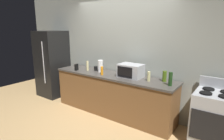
{
  "coord_description": "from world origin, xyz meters",
  "views": [
    {
      "loc": [
        2.27,
        -2.77,
        1.92
      ],
      "look_at": [
        0.0,
        0.4,
        1.0
      ],
      "focal_mm": 29.84,
      "sensor_mm": 36.0,
      "label": 1
    }
  ],
  "objects_px": {
    "microwave": "(131,71)",
    "cordless_phone": "(76,67)",
    "bottle_olive_oil": "(164,76)",
    "bottle_vinegar": "(149,76)",
    "mug_black": "(96,68)",
    "refrigerator": "(52,64)",
    "bottle_hand_soap": "(88,66)",
    "bottle_dish_soap": "(102,71)",
    "paper_towel_roll": "(100,66)",
    "bottle_wine": "(170,79)",
    "stove_range": "(213,119)"
  },
  "relations": [
    {
      "from": "cordless_phone",
      "to": "bottle_vinegar",
      "type": "xyz_separation_m",
      "value": [
        1.78,
        0.17,
        0.02
      ]
    },
    {
      "from": "cordless_phone",
      "to": "bottle_wine",
      "type": "bearing_deg",
      "value": -15.93
    },
    {
      "from": "stove_range",
      "to": "refrigerator",
      "type": "bearing_deg",
      "value": -180.0
    },
    {
      "from": "bottle_olive_oil",
      "to": "bottle_vinegar",
      "type": "distance_m",
      "value": 0.29
    },
    {
      "from": "stove_range",
      "to": "cordless_phone",
      "type": "relative_size",
      "value": 7.2
    },
    {
      "from": "stove_range",
      "to": "bottle_olive_oil",
      "type": "bearing_deg",
      "value": 170.27
    },
    {
      "from": "refrigerator",
      "to": "mug_black",
      "type": "xyz_separation_m",
      "value": [
        1.52,
        0.08,
        0.05
      ]
    },
    {
      "from": "bottle_vinegar",
      "to": "bottle_hand_soap",
      "type": "bearing_deg",
      "value": -179.35
    },
    {
      "from": "refrigerator",
      "to": "cordless_phone",
      "type": "height_order",
      "value": "refrigerator"
    },
    {
      "from": "paper_towel_roll",
      "to": "bottle_wine",
      "type": "bearing_deg",
      "value": -3.26
    },
    {
      "from": "mug_black",
      "to": "refrigerator",
      "type": "bearing_deg",
      "value": -176.84
    },
    {
      "from": "cordless_phone",
      "to": "bottle_wine",
      "type": "xyz_separation_m",
      "value": [
        2.2,
        0.12,
        0.05
      ]
    },
    {
      "from": "cordless_phone",
      "to": "bottle_dish_soap",
      "type": "bearing_deg",
      "value": -18.17
    },
    {
      "from": "refrigerator",
      "to": "bottle_wine",
      "type": "xyz_separation_m",
      "value": [
        3.33,
        -0.04,
        0.12
      ]
    },
    {
      "from": "stove_range",
      "to": "paper_towel_roll",
      "type": "bearing_deg",
      "value": 178.78
    },
    {
      "from": "microwave",
      "to": "bottle_wine",
      "type": "height_order",
      "value": "microwave"
    },
    {
      "from": "refrigerator",
      "to": "bottle_hand_soap",
      "type": "height_order",
      "value": "refrigerator"
    },
    {
      "from": "microwave",
      "to": "cordless_phone",
      "type": "height_order",
      "value": "microwave"
    },
    {
      "from": "bottle_dish_soap",
      "to": "bottle_hand_soap",
      "type": "xyz_separation_m",
      "value": [
        -0.54,
        0.14,
        0.02
      ]
    },
    {
      "from": "bottle_dish_soap",
      "to": "bottle_vinegar",
      "type": "xyz_separation_m",
      "value": [
        1.01,
        0.15,
        0.0
      ]
    },
    {
      "from": "stove_range",
      "to": "bottle_olive_oil",
      "type": "relative_size",
      "value": 5.32
    },
    {
      "from": "stove_range",
      "to": "cordless_phone",
      "type": "bearing_deg",
      "value": -176.83
    },
    {
      "from": "refrigerator",
      "to": "bottle_olive_oil",
      "type": "relative_size",
      "value": 8.86
    },
    {
      "from": "cordless_phone",
      "to": "mug_black",
      "type": "bearing_deg",
      "value": 13.21
    },
    {
      "from": "microwave",
      "to": "mug_black",
      "type": "distance_m",
      "value": 0.97
    },
    {
      "from": "cordless_phone",
      "to": "bottle_hand_soap",
      "type": "height_order",
      "value": "bottle_hand_soap"
    },
    {
      "from": "cordless_phone",
      "to": "bottle_vinegar",
      "type": "distance_m",
      "value": 1.78
    },
    {
      "from": "refrigerator",
      "to": "bottle_vinegar",
      "type": "bearing_deg",
      "value": 0.07
    },
    {
      "from": "paper_towel_roll",
      "to": "bottle_vinegar",
      "type": "xyz_separation_m",
      "value": [
        1.22,
        -0.05,
        -0.04
      ]
    },
    {
      "from": "paper_towel_roll",
      "to": "cordless_phone",
      "type": "height_order",
      "value": "paper_towel_roll"
    },
    {
      "from": "stove_range",
      "to": "paper_towel_roll",
      "type": "relative_size",
      "value": 4.0
    },
    {
      "from": "cordless_phone",
      "to": "bottle_vinegar",
      "type": "height_order",
      "value": "bottle_vinegar"
    },
    {
      "from": "cordless_phone",
      "to": "bottle_vinegar",
      "type": "relative_size",
      "value": 0.81
    },
    {
      "from": "cordless_phone",
      "to": "bottle_wine",
      "type": "distance_m",
      "value": 2.21
    },
    {
      "from": "stove_range",
      "to": "bottle_hand_soap",
      "type": "relative_size",
      "value": 4.84
    },
    {
      "from": "bottle_wine",
      "to": "mug_black",
      "type": "relative_size",
      "value": 2.37
    },
    {
      "from": "bottle_dish_soap",
      "to": "mug_black",
      "type": "bearing_deg",
      "value": 147.82
    },
    {
      "from": "bottle_hand_soap",
      "to": "microwave",
      "type": "bearing_deg",
      "value": 3.14
    },
    {
      "from": "bottle_wine",
      "to": "bottle_vinegar",
      "type": "bearing_deg",
      "value": 173.73
    },
    {
      "from": "refrigerator",
      "to": "bottle_vinegar",
      "type": "relative_size",
      "value": 9.71
    },
    {
      "from": "bottle_olive_oil",
      "to": "stove_range",
      "type": "bearing_deg",
      "value": -9.73
    },
    {
      "from": "stove_range",
      "to": "bottle_hand_soap",
      "type": "distance_m",
      "value": 2.76
    },
    {
      "from": "bottle_olive_oil",
      "to": "bottle_vinegar",
      "type": "xyz_separation_m",
      "value": [
        -0.25,
        -0.15,
        -0.01
      ]
    },
    {
      "from": "stove_range",
      "to": "bottle_vinegar",
      "type": "relative_size",
      "value": 5.83
    },
    {
      "from": "refrigerator",
      "to": "stove_range",
      "type": "bearing_deg",
      "value": 0.0
    },
    {
      "from": "bottle_hand_soap",
      "to": "bottle_dish_soap",
      "type": "bearing_deg",
      "value": -14.09
    },
    {
      "from": "cordless_phone",
      "to": "bottle_olive_oil",
      "type": "xyz_separation_m",
      "value": [
        2.03,
        0.31,
        0.03
      ]
    },
    {
      "from": "microwave",
      "to": "mug_black",
      "type": "relative_size",
      "value": 4.66
    },
    {
      "from": "bottle_dish_soap",
      "to": "bottle_olive_oil",
      "type": "distance_m",
      "value": 1.3
    },
    {
      "from": "bottle_dish_soap",
      "to": "mug_black",
      "type": "xyz_separation_m",
      "value": [
        -0.37,
        0.23,
        -0.04
      ]
    }
  ]
}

